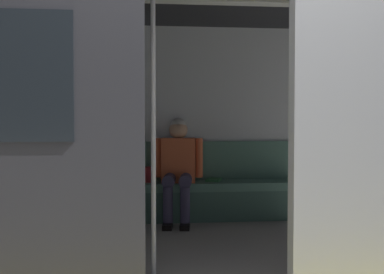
{
  "coord_description": "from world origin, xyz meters",
  "views": [
    {
      "loc": [
        0.46,
        2.82,
        1.13
      ],
      "look_at": [
        0.03,
        -1.31,
        0.98
      ],
      "focal_mm": 43.02,
      "sensor_mm": 36.0,
      "label": 1
    }
  ],
  "objects_px": {
    "book": "(214,180)",
    "grab_pole_door": "(153,124)",
    "handbag": "(142,175)",
    "bench_seat": "(185,191)",
    "person_seated": "(178,163)",
    "train_car": "(190,72)"
  },
  "relations": [
    {
      "from": "book",
      "to": "grab_pole_door",
      "type": "relative_size",
      "value": 0.1
    },
    {
      "from": "handbag",
      "to": "bench_seat",
      "type": "bearing_deg",
      "value": 171.14
    },
    {
      "from": "person_seated",
      "to": "bench_seat",
      "type": "bearing_deg",
      "value": -148.21
    },
    {
      "from": "bench_seat",
      "to": "person_seated",
      "type": "height_order",
      "value": "person_seated"
    },
    {
      "from": "train_car",
      "to": "grab_pole_door",
      "type": "xyz_separation_m",
      "value": [
        0.34,
        0.77,
        -0.45
      ]
    },
    {
      "from": "person_seated",
      "to": "book",
      "type": "relative_size",
      "value": 5.27
    },
    {
      "from": "person_seated",
      "to": "grab_pole_door",
      "type": "relative_size",
      "value": 0.52
    },
    {
      "from": "train_car",
      "to": "book",
      "type": "bearing_deg",
      "value": -108.6
    },
    {
      "from": "bench_seat",
      "to": "person_seated",
      "type": "distance_m",
      "value": 0.34
    },
    {
      "from": "handbag",
      "to": "grab_pole_door",
      "type": "relative_size",
      "value": 0.12
    },
    {
      "from": "train_car",
      "to": "handbag",
      "type": "xyz_separation_m",
      "value": [
        0.43,
        -1.17,
        -1.04
      ]
    },
    {
      "from": "bench_seat",
      "to": "grab_pole_door",
      "type": "height_order",
      "value": "grab_pole_door"
    },
    {
      "from": "train_car",
      "to": "handbag",
      "type": "height_order",
      "value": "train_car"
    },
    {
      "from": "book",
      "to": "train_car",
      "type": "bearing_deg",
      "value": 92.11
    },
    {
      "from": "bench_seat",
      "to": "book",
      "type": "xyz_separation_m",
      "value": [
        -0.34,
        -0.08,
        0.11
      ]
    },
    {
      "from": "train_car",
      "to": "person_seated",
      "type": "distance_m",
      "value": 1.38
    },
    {
      "from": "bench_seat",
      "to": "train_car",
      "type": "bearing_deg",
      "value": 87.05
    },
    {
      "from": "person_seated",
      "to": "handbag",
      "type": "distance_m",
      "value": 0.44
    },
    {
      "from": "person_seated",
      "to": "grab_pole_door",
      "type": "distance_m",
      "value": 1.89
    },
    {
      "from": "person_seated",
      "to": "grab_pole_door",
      "type": "height_order",
      "value": "grab_pole_door"
    },
    {
      "from": "train_car",
      "to": "person_seated",
      "type": "height_order",
      "value": "train_car"
    },
    {
      "from": "train_car",
      "to": "handbag",
      "type": "relative_size",
      "value": 24.62
    }
  ]
}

